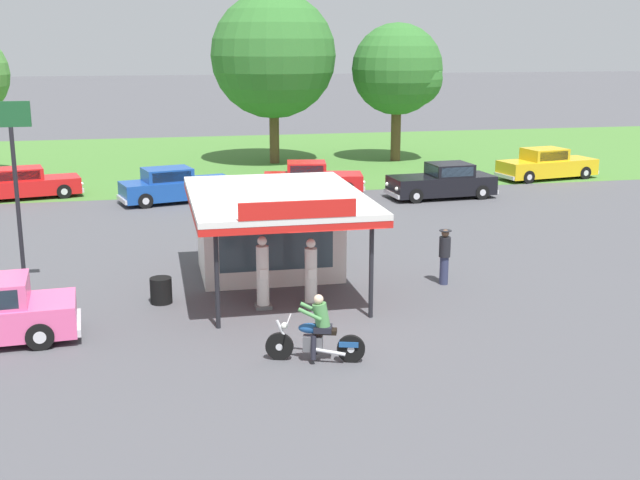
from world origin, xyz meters
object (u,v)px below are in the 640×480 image
(bystander_strolling_foreground, at_px, (319,215))
(spare_tire_stack, at_px, (161,290))
(gas_pump_offside, at_px, (311,275))
(parked_car_back_row_left, at_px, (312,179))
(parked_car_back_row_right, at_px, (22,184))
(parked_car_back_row_centre_right, at_px, (175,186))
(bystander_chatting_near_pumps, at_px, (445,255))
(parked_car_second_row_spare, at_px, (443,182))
(parked_car_back_row_far_right, at_px, (547,165))
(gas_pump_nearside, at_px, (263,275))
(motorcycle_with_rider, at_px, (317,334))
(roadside_pole_sign, at_px, (14,167))

(bystander_strolling_foreground, distance_m, spare_tire_stack, 8.67)
(gas_pump_offside, height_order, parked_car_back_row_left, gas_pump_offside)
(parked_car_back_row_right, relative_size, bystander_strolling_foreground, 3.26)
(parked_car_back_row_centre_right, relative_size, bystander_chatting_near_pumps, 3.19)
(parked_car_second_row_spare, xyz_separation_m, bystander_chatting_near_pumps, (-4.71, -12.94, 0.18))
(parked_car_back_row_far_right, distance_m, bystander_chatting_near_pumps, 20.52)
(gas_pump_nearside, distance_m, parked_car_back_row_right, 19.82)
(motorcycle_with_rider, bearing_deg, parked_car_back_row_right, 113.01)
(bystander_strolling_foreground, height_order, roadside_pole_sign, roadside_pole_sign)
(motorcycle_with_rider, height_order, parked_car_second_row_spare, parked_car_second_row_spare)
(roadside_pole_sign, xyz_separation_m, spare_tire_stack, (3.81, -1.69, -3.32))
(parked_car_back_row_left, relative_size, spare_tire_stack, 6.97)
(gas_pump_offside, distance_m, parked_car_back_row_far_right, 24.04)
(parked_car_back_row_left, bearing_deg, roadside_pole_sign, -129.00)
(gas_pump_nearside, bearing_deg, bystander_strolling_foreground, 67.40)
(gas_pump_nearside, height_order, gas_pump_offside, gas_pump_nearside)
(gas_pump_offside, bearing_deg, parked_car_second_row_spare, 57.46)
(parked_car_back_row_right, distance_m, roadside_pole_sign, 15.59)
(parked_car_back_row_left, bearing_deg, bystander_strolling_foreground, -99.71)
(parked_car_second_row_spare, bearing_deg, parked_car_back_row_far_right, 28.18)
(parked_car_back_row_left, xyz_separation_m, parked_car_back_row_centre_right, (-6.41, -0.93, 0.04))
(parked_car_back_row_far_right, bearing_deg, gas_pump_nearside, -134.26)
(parked_car_second_row_spare, relative_size, parked_car_back_row_far_right, 0.91)
(motorcycle_with_rider, height_order, bystander_chatting_near_pumps, bystander_chatting_near_pumps)
(gas_pump_nearside, relative_size, parked_car_back_row_right, 0.37)
(parked_car_back_row_far_right, xyz_separation_m, bystander_chatting_near_pumps, (-11.83, -16.76, 0.18))
(bystander_strolling_foreground, distance_m, bystander_chatting_near_pumps, 6.81)
(bystander_strolling_foreground, bearing_deg, parked_car_back_row_right, 138.32)
(roadside_pole_sign, bearing_deg, spare_tire_stack, -23.92)
(parked_car_back_row_centre_right, distance_m, roadside_pole_sign, 14.01)
(parked_car_back_row_centre_right, relative_size, parked_car_back_row_far_right, 0.95)
(bystander_chatting_near_pumps, bearing_deg, roadside_pole_sign, 172.43)
(motorcycle_with_rider, relative_size, roadside_pole_sign, 0.40)
(gas_pump_offside, bearing_deg, bystander_chatting_near_pumps, 14.53)
(gas_pump_offside, xyz_separation_m, parked_car_back_row_left, (3.32, 16.48, -0.19))
(parked_car_back_row_right, height_order, parked_car_back_row_far_right, parked_car_back_row_far_right)
(parked_car_back_row_left, distance_m, bystander_chatting_near_pumps, 15.40)
(bystander_strolling_foreground, distance_m, roadside_pole_sign, 11.06)
(gas_pump_nearside, relative_size, bystander_chatting_near_pumps, 1.20)
(bystander_chatting_near_pumps, bearing_deg, spare_tire_stack, -179.41)
(parked_car_back_row_far_right, xyz_separation_m, spare_tire_stack, (-20.11, -16.85, -0.36))
(gas_pump_offside, bearing_deg, parked_car_back_row_centre_right, 101.23)
(roadside_pole_sign, bearing_deg, bystander_chatting_near_pumps, -7.57)
(motorcycle_with_rider, relative_size, parked_car_back_row_far_right, 0.39)
(bystander_chatting_near_pumps, relative_size, roadside_pole_sign, 0.31)
(parked_car_back_row_left, xyz_separation_m, parked_car_back_row_right, (-13.25, 1.38, -0.01))
(bystander_chatting_near_pumps, height_order, roadside_pole_sign, roadside_pole_sign)
(parked_car_back_row_left, height_order, bystander_chatting_near_pumps, bystander_chatting_near_pumps)
(parked_car_second_row_spare, relative_size, roadside_pole_sign, 0.93)
(motorcycle_with_rider, bearing_deg, parked_car_second_row_spare, 61.91)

